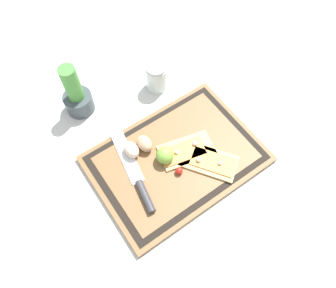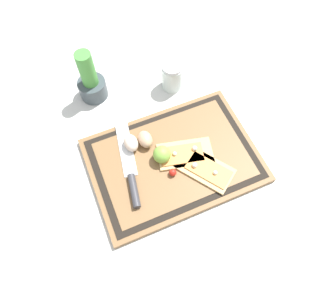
# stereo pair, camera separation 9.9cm
# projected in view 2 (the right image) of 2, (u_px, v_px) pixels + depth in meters

# --- Properties ---
(ground_plane) EXTENTS (6.00, 6.00, 0.00)m
(ground_plane) POSITION_uv_depth(u_px,v_px,m) (174.00, 162.00, 1.01)
(ground_plane) COLOR silver
(cutting_board) EXTENTS (0.50, 0.36, 0.02)m
(cutting_board) POSITION_uv_depth(u_px,v_px,m) (174.00, 160.00, 1.00)
(cutting_board) COLOR brown
(cutting_board) RESTS_ON ground_plane
(pizza_slice_near) EXTENTS (0.17, 0.19, 0.02)m
(pizza_slice_near) POSITION_uv_depth(u_px,v_px,m) (206.00, 169.00, 0.97)
(pizza_slice_near) COLOR tan
(pizza_slice_near) RESTS_ON cutting_board
(pizza_slice_far) EXTENTS (0.18, 0.13, 0.02)m
(pizza_slice_far) POSITION_uv_depth(u_px,v_px,m) (185.00, 154.00, 0.99)
(pizza_slice_far) COLOR tan
(pizza_slice_far) RESTS_ON cutting_board
(knife) EXTENTS (0.08, 0.30, 0.02)m
(knife) POSITION_uv_depth(u_px,v_px,m) (131.00, 176.00, 0.96)
(knife) COLOR silver
(knife) RESTS_ON cutting_board
(egg_brown) EXTENTS (0.04, 0.06, 0.04)m
(egg_brown) POSITION_uv_depth(u_px,v_px,m) (145.00, 139.00, 1.00)
(egg_brown) COLOR tan
(egg_brown) RESTS_ON cutting_board
(egg_pink) EXTENTS (0.04, 0.06, 0.04)m
(egg_pink) POSITION_uv_depth(u_px,v_px,m) (131.00, 143.00, 0.99)
(egg_pink) COLOR beige
(egg_pink) RESTS_ON cutting_board
(lime) EXTENTS (0.05, 0.05, 0.05)m
(lime) POSITION_uv_depth(u_px,v_px,m) (162.00, 155.00, 0.97)
(lime) COLOR #7FB742
(lime) RESTS_ON cutting_board
(cherry_tomato_red) EXTENTS (0.02, 0.02, 0.02)m
(cherry_tomato_red) POSITION_uv_depth(u_px,v_px,m) (173.00, 172.00, 0.96)
(cherry_tomato_red) COLOR red
(cherry_tomato_red) RESTS_ON cutting_board
(herb_pot) EXTENTS (0.09, 0.09, 0.19)m
(herb_pot) POSITION_uv_depth(u_px,v_px,m) (91.00, 82.00, 1.07)
(herb_pot) COLOR #3D474C
(herb_pot) RESTS_ON ground_plane
(sauce_jar) EXTENTS (0.07, 0.07, 0.10)m
(sauce_jar) POSITION_uv_depth(u_px,v_px,m) (172.00, 77.00, 1.11)
(sauce_jar) COLOR silver
(sauce_jar) RESTS_ON ground_plane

